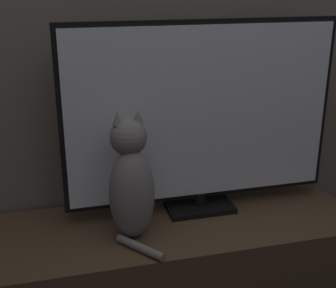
{
  "coord_description": "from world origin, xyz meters",
  "views": [
    {
      "loc": [
        -0.43,
        -0.55,
        1.34
      ],
      "look_at": [
        -0.04,
        0.95,
        0.78
      ],
      "focal_mm": 50.0,
      "sensor_mm": 36.0,
      "label": 1
    }
  ],
  "objects": [
    {
      "name": "tv_stand",
      "position": [
        0.0,
        0.94,
        0.23
      ],
      "size": [
        1.36,
        0.48,
        0.47
      ],
      "color": "brown",
      "rests_on": "ground_plane"
    },
    {
      "name": "tv",
      "position": [
        0.11,
        1.03,
        0.84
      ],
      "size": [
        1.04,
        0.16,
        0.73
      ],
      "color": "black",
      "rests_on": "tv_stand"
    },
    {
      "name": "cat",
      "position": [
        -0.19,
        0.89,
        0.67
      ],
      "size": [
        0.17,
        0.28,
        0.46
      ],
      "rotation": [
        0.0,
        0.0,
        0.05
      ],
      "color": "gray",
      "rests_on": "tv_stand"
    }
  ]
}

